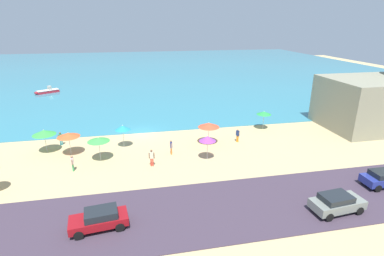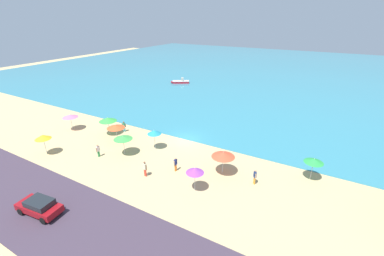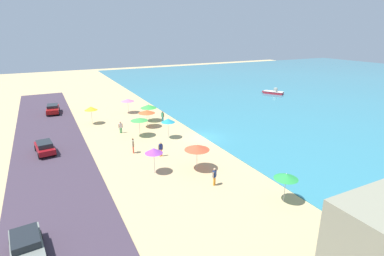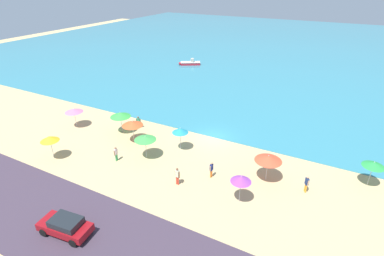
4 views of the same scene
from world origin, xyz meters
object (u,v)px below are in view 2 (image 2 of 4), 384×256
(beach_umbrella_3, at_px, (70,116))
(beach_umbrella_6, at_px, (108,119))
(beach_umbrella_7, at_px, (314,161))
(bather_0, at_px, (98,150))
(beach_umbrella_8, at_px, (43,137))
(bather_4, at_px, (145,168))
(beach_umbrella_1, at_px, (223,154))
(bather_1, at_px, (176,163))
(beach_umbrella_2, at_px, (195,170))
(bather_3, at_px, (255,176))
(beach_umbrella_0, at_px, (116,126))
(bather_2, at_px, (124,126))
(skiff_nearshore, at_px, (181,82))
(beach_umbrella_4, at_px, (123,138))
(beach_umbrella_5, at_px, (154,132))
(parked_car_0, at_px, (39,206))

(beach_umbrella_3, bearing_deg, beach_umbrella_6, 14.10)
(beach_umbrella_7, xyz_separation_m, bather_0, (-22.92, -7.51, -1.36))
(beach_umbrella_8, relative_size, bather_4, 1.52)
(beach_umbrella_1, bearing_deg, bather_1, -156.64)
(beach_umbrella_2, height_order, bather_3, beach_umbrella_2)
(beach_umbrella_0, height_order, beach_umbrella_2, beach_umbrella_2)
(beach_umbrella_6, xyz_separation_m, bather_2, (1.16, 1.79, -1.42))
(bather_2, bearing_deg, skiff_nearshore, 105.77)
(bather_0, bearing_deg, bather_3, 12.10)
(beach_umbrella_4, relative_size, bather_1, 1.53)
(beach_umbrella_4, height_order, bather_3, beach_umbrella_4)
(beach_umbrella_0, relative_size, beach_umbrella_3, 1.04)
(beach_umbrella_2, distance_m, bather_0, 13.40)
(beach_umbrella_1, relative_size, bather_2, 1.69)
(beach_umbrella_5, bearing_deg, beach_umbrella_0, -170.53)
(beach_umbrella_3, bearing_deg, skiff_nearshore, 91.71)
(beach_umbrella_0, relative_size, bather_0, 1.61)
(beach_umbrella_0, distance_m, skiff_nearshore, 33.52)
(skiff_nearshore, bearing_deg, beach_umbrella_8, -83.28)
(beach_umbrella_1, xyz_separation_m, bather_0, (-14.49, -3.98, -1.47))
(bather_0, distance_m, parked_car_0, 9.95)
(bather_4, bearing_deg, bather_3, 22.52)
(beach_umbrella_3, distance_m, bather_1, 19.60)
(beach_umbrella_5, height_order, beach_umbrella_7, beach_umbrella_5)
(beach_umbrella_2, relative_size, bather_4, 1.50)
(bather_1, bearing_deg, beach_umbrella_6, 166.21)
(beach_umbrella_3, height_order, skiff_nearshore, beach_umbrella_3)
(skiff_nearshore, bearing_deg, beach_umbrella_6, -77.13)
(bather_0, bearing_deg, skiff_nearshore, 106.45)
(beach_umbrella_6, xyz_separation_m, parked_car_0, (6.90, -14.63, -1.50))
(beach_umbrella_4, xyz_separation_m, beach_umbrella_6, (-5.99, 3.33, 0.01))
(bather_1, xyz_separation_m, bather_3, (8.24, 1.91, 0.00))
(beach_umbrella_0, distance_m, beach_umbrella_2, 14.79)
(beach_umbrella_3, distance_m, bather_0, 10.45)
(beach_umbrella_6, xyz_separation_m, bather_0, (3.60, -5.24, -1.42))
(parked_car_0, bearing_deg, beach_umbrella_1, 50.05)
(beach_umbrella_1, xyz_separation_m, bather_2, (-16.94, 3.05, -1.47))
(beach_umbrella_0, distance_m, beach_umbrella_7, 24.06)
(beach_umbrella_3, bearing_deg, beach_umbrella_2, -9.35)
(bather_2, bearing_deg, beach_umbrella_3, -155.38)
(beach_umbrella_2, height_order, beach_umbrella_7, beach_umbrella_2)
(bather_2, relative_size, parked_car_0, 0.39)
(beach_umbrella_6, bearing_deg, skiff_nearshore, 102.87)
(beach_umbrella_1, height_order, bather_2, beach_umbrella_1)
(beach_umbrella_3, xyz_separation_m, beach_umbrella_4, (12.06, -1.80, 0.11))
(bather_1, relative_size, bather_2, 1.05)
(beach_umbrella_6, distance_m, bather_2, 2.56)
(bather_4, relative_size, skiff_nearshore, 0.40)
(beach_umbrella_0, distance_m, beach_umbrella_3, 8.79)
(beach_umbrella_2, relative_size, parked_car_0, 0.65)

